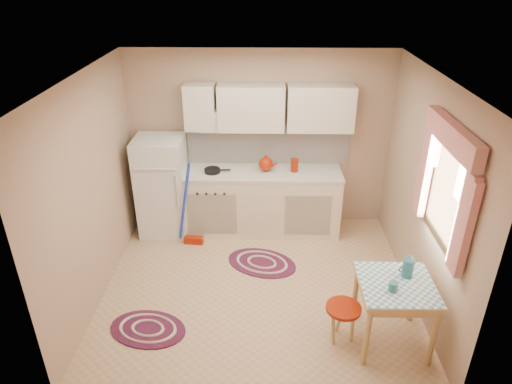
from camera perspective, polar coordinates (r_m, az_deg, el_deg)
room_shell at (r=4.98m, az=2.05°, el=4.65°), size 3.64×3.60×2.52m
fridge at (r=6.43m, az=-11.61°, el=0.70°), size 0.65×0.60×1.40m
broom at (r=6.09m, az=-8.09°, el=-1.63°), size 0.29×0.15×1.20m
base_cabinets at (r=6.44m, az=0.31°, el=-1.26°), size 2.25×0.60×0.88m
countertop at (r=6.24m, az=0.32°, el=2.47°), size 2.27×0.62×0.04m
frying_pan at (r=6.21m, az=-5.49°, el=2.69°), size 0.23×0.23×0.05m
red_kettle at (r=6.18m, az=1.22°, el=3.53°), size 0.26×0.24×0.21m
red_canister at (r=6.21m, az=4.82°, el=3.26°), size 0.13×0.13×0.16m
table at (r=4.88m, az=16.64°, el=-14.31°), size 0.72×0.72×0.72m
stool at (r=4.89m, az=10.69°, el=-15.79°), size 0.36×0.36×0.42m
coffee_pot at (r=4.71m, az=18.52°, el=-8.69°), size 0.17×0.16×0.27m
mug at (r=4.53m, az=16.75°, el=-11.27°), size 0.10×0.10×0.10m
rug_center at (r=5.95m, az=0.73°, el=-8.84°), size 1.07×0.90×0.02m
rug_left at (r=5.17m, az=-13.36°, el=-16.32°), size 0.93×0.73×0.02m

